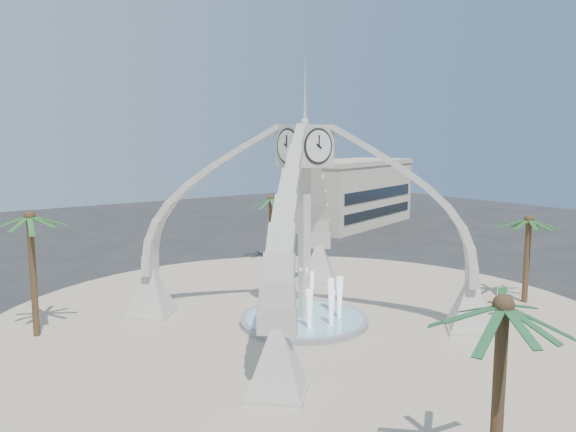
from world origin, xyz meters
TOP-DOWN VIEW (x-y plane):
  - ground at (0.00, 0.00)m, footprint 140.00×140.00m
  - plaza at (0.00, 0.00)m, footprint 40.00×40.00m
  - clock_tower at (-0.00, -0.00)m, footprint 17.94×17.94m
  - fountain at (0.00, 0.00)m, footprint 8.00×8.00m
  - building_ne at (30.00, 28.00)m, footprint 21.87×14.17m
  - palm_east at (15.26, -5.70)m, footprint 5.47×5.47m
  - palm_west at (-13.98, 7.51)m, footprint 5.23×5.23m
  - palm_north at (8.38, 15.73)m, footprint 3.79×3.79m
  - palm_south at (-5.51, -17.03)m, footprint 4.62×4.62m
  - street_sign at (10.55, -6.92)m, footprint 0.83×0.23m

SIDE VIEW (x-z plane):
  - ground at x=0.00m, z-range 0.00..0.00m
  - plaza at x=0.00m, z-range 0.00..0.06m
  - fountain at x=0.00m, z-range -1.52..2.10m
  - street_sign at x=10.55m, z-range 0.50..2.81m
  - building_ne at x=30.00m, z-range 0.01..8.61m
  - palm_east at x=15.26m, z-range 2.50..9.23m
  - palm_north at x=8.38m, z-range 2.55..9.26m
  - palm_south at x=-5.51m, z-range 2.70..9.89m
  - clock_tower at x=0.00m, z-range -1.66..14.64m
  - palm_west at x=-13.98m, z-range 3.05..10.94m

